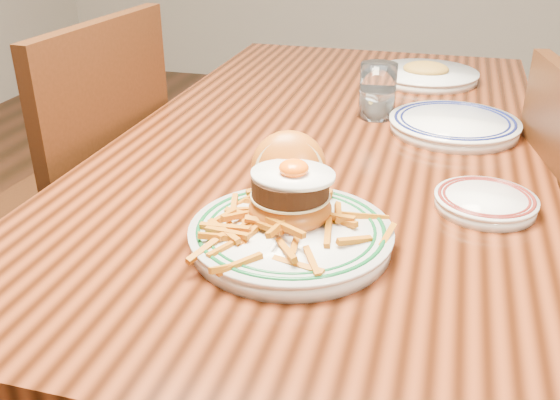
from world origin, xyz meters
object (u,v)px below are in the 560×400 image
(side_plate, at_px, (486,201))
(chair_left, at_px, (74,215))
(table, at_px, (330,175))
(main_plate, at_px, (291,216))

(side_plate, bearing_deg, chair_left, 156.80)
(table, relative_size, chair_left, 1.64)
(chair_left, height_order, main_plate, chair_left)
(main_plate, xyz_separation_m, side_plate, (0.28, 0.18, -0.02))
(table, xyz_separation_m, chair_left, (-0.59, -0.08, -0.14))
(chair_left, bearing_deg, side_plate, -8.00)
(table, height_order, side_plate, side_plate)
(main_plate, bearing_deg, chair_left, 133.51)
(table, distance_m, side_plate, 0.41)
(table, xyz_separation_m, main_plate, (0.02, -0.43, 0.13))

